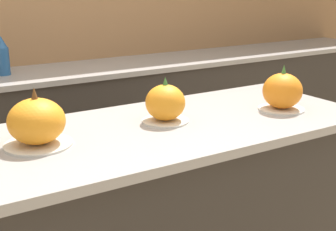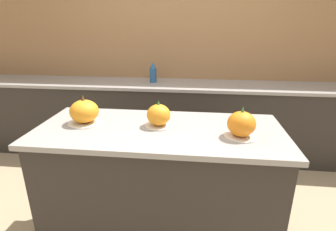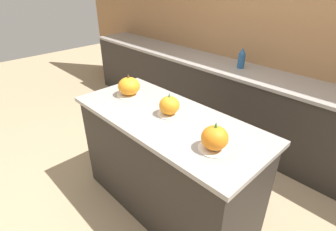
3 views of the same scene
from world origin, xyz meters
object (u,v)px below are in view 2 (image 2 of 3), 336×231
at_px(pumpkin_cake_left, 84,112).
at_px(pumpkin_cake_right, 241,125).
at_px(bottle_tall, 153,73).
at_px(pumpkin_cake_center, 159,116).

distance_m(pumpkin_cake_left, pumpkin_cake_right, 1.05).
distance_m(pumpkin_cake_left, bottle_tall, 1.50).
xyz_separation_m(pumpkin_cake_left, pumpkin_cake_right, (1.05, -0.11, -0.00)).
relative_size(pumpkin_cake_left, bottle_tall, 0.96).
bearing_deg(bottle_tall, pumpkin_cake_left, -98.94).
relative_size(pumpkin_cake_center, bottle_tall, 0.77).
bearing_deg(pumpkin_cake_center, pumpkin_cake_left, -179.63).
relative_size(pumpkin_cake_left, pumpkin_cake_right, 1.17).
distance_m(pumpkin_cake_right, bottle_tall, 1.79).
height_order(pumpkin_cake_left, pumpkin_cake_right, pumpkin_cake_left).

